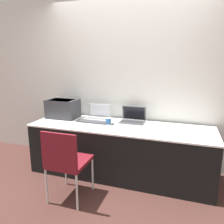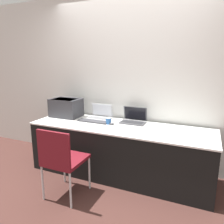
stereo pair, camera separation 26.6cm
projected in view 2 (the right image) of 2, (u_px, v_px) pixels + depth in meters
name	position (u px, v px, depth m)	size (l,w,h in m)	color
ground_plane	(109.00, 186.00, 2.87)	(14.00, 14.00, 0.00)	#472823
wall_back	(131.00, 82.00, 3.31)	(8.00, 0.05, 2.60)	silver
table	(119.00, 150.00, 3.12)	(2.55, 0.76, 0.73)	black
printer	(66.00, 107.00, 3.52)	(0.47, 0.34, 0.29)	#333338
laptop_left	(100.00, 115.00, 3.43)	(0.36, 0.25, 0.22)	#B7B7BC
laptop_right	(133.00, 119.00, 3.20)	(0.36, 0.25, 0.22)	#4C4C51
external_keyboard	(93.00, 121.00, 3.23)	(0.47, 0.13, 0.02)	#3D3D42
coffee_cup	(109.00, 121.00, 3.13)	(0.08, 0.08, 0.10)	#285699
mouse	(112.00, 124.00, 3.08)	(0.07, 0.04, 0.03)	#4C4C51
chair	(62.00, 157.00, 2.53)	(0.42, 0.46, 0.88)	maroon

